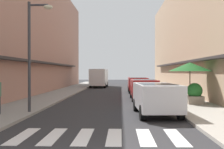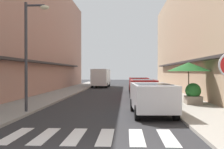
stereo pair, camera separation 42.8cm
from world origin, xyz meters
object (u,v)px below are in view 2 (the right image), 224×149
(planter_midblock, at_px, (193,94))
(cafe_umbrella, at_px, (189,67))
(delivery_van, at_px, (101,76))
(parked_car_mid, at_px, (143,87))
(parked_car_far, at_px, (138,83))
(street_lamp, at_px, (30,45))
(parked_car_near, at_px, (152,96))

(planter_midblock, bearing_deg, cafe_umbrella, 98.22)
(delivery_van, relative_size, cafe_umbrella, 2.04)
(parked_car_mid, distance_m, parked_car_far, 6.63)
(parked_car_far, bearing_deg, street_lamp, -113.55)
(parked_car_mid, relative_size, cafe_umbrella, 1.48)
(cafe_umbrella, relative_size, planter_midblock, 2.17)
(delivery_van, bearing_deg, parked_car_far, -63.25)
(parked_car_far, relative_size, street_lamp, 0.76)
(parked_car_far, xyz_separation_m, street_lamp, (-5.76, -13.22, 2.39))
(parked_car_near, height_order, parked_car_far, same)
(parked_car_near, height_order, parked_car_mid, same)
(parked_car_near, distance_m, street_lamp, 6.24)
(delivery_van, relative_size, street_lamp, 1.05)
(cafe_umbrella, bearing_deg, parked_car_near, -121.95)
(parked_car_mid, distance_m, delivery_van, 16.09)
(parked_car_near, bearing_deg, street_lamp, 178.76)
(parked_car_far, height_order, cafe_umbrella, cafe_umbrella)
(parked_car_near, height_order, delivery_van, delivery_van)
(planter_midblock, bearing_deg, delivery_van, 111.15)
(delivery_van, bearing_deg, parked_car_mid, -73.93)
(street_lamp, bearing_deg, parked_car_far, 66.45)
(planter_midblock, bearing_deg, street_lamp, -158.02)
(parked_car_mid, height_order, cafe_umbrella, cafe_umbrella)
(parked_car_mid, relative_size, street_lamp, 0.76)
(parked_car_far, height_order, street_lamp, street_lamp)
(parked_car_mid, bearing_deg, cafe_umbrella, -43.02)
(street_lamp, relative_size, planter_midblock, 4.22)
(street_lamp, distance_m, planter_midblock, 9.54)
(cafe_umbrella, distance_m, planter_midblock, 1.75)
(delivery_van, distance_m, street_lamp, 22.18)
(delivery_van, height_order, street_lamp, street_lamp)
(parked_car_near, relative_size, planter_midblock, 3.26)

